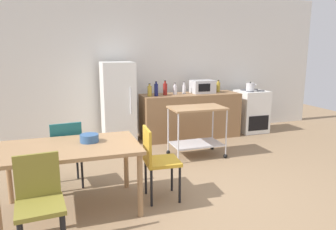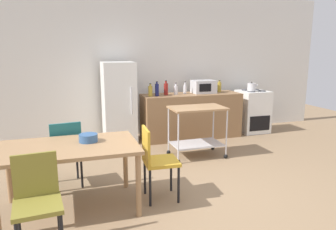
# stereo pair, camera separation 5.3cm
# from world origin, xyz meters

# --- Properties ---
(ground_plane) EXTENTS (12.00, 12.00, 0.00)m
(ground_plane) POSITION_xyz_m (0.00, 0.00, 0.00)
(ground_plane) COLOR #8C7051
(back_wall) EXTENTS (8.40, 0.12, 2.90)m
(back_wall) POSITION_xyz_m (0.00, 3.20, 1.45)
(back_wall) COLOR silver
(back_wall) RESTS_ON ground_plane
(kitchen_counter) EXTENTS (2.00, 0.64, 0.90)m
(kitchen_counter) POSITION_xyz_m (0.90, 2.60, 0.45)
(kitchen_counter) COLOR olive
(kitchen_counter) RESTS_ON ground_plane
(dining_table) EXTENTS (1.50, 0.90, 0.75)m
(dining_table) POSITION_xyz_m (-1.52, 0.18, 0.67)
(dining_table) COLOR #A37A51
(dining_table) RESTS_ON ground_plane
(chair_teal) EXTENTS (0.45, 0.45, 0.89)m
(chair_teal) POSITION_xyz_m (-1.56, 0.82, 0.52)
(chair_teal) COLOR #1E666B
(chair_teal) RESTS_ON ground_plane
(chair_mustard) EXTENTS (0.42, 0.42, 0.89)m
(chair_mustard) POSITION_xyz_m (-0.54, 0.13, 0.52)
(chair_mustard) COLOR gold
(chair_mustard) RESTS_ON ground_plane
(chair_olive) EXTENTS (0.43, 0.43, 0.89)m
(chair_olive) POSITION_xyz_m (-1.80, -0.55, 0.52)
(chair_olive) COLOR olive
(chair_olive) RESTS_ON ground_plane
(stove_oven) EXTENTS (0.60, 0.61, 0.92)m
(stove_oven) POSITION_xyz_m (2.35, 2.62, 0.45)
(stove_oven) COLOR white
(stove_oven) RESTS_ON ground_plane
(refrigerator) EXTENTS (0.60, 0.63, 1.55)m
(refrigerator) POSITION_xyz_m (-0.55, 2.70, 0.78)
(refrigerator) COLOR white
(refrigerator) RESTS_ON ground_plane
(kitchen_cart) EXTENTS (0.91, 0.57, 0.85)m
(kitchen_cart) POSITION_xyz_m (0.54, 1.44, 0.57)
(kitchen_cart) COLOR #A37A51
(kitchen_cart) RESTS_ON ground_plane
(bottle_sesame_oil) EXTENTS (0.08, 0.08, 0.24)m
(bottle_sesame_oil) POSITION_xyz_m (0.03, 2.53, 1.00)
(bottle_sesame_oil) COLOR gold
(bottle_sesame_oil) RESTS_ON kitchen_counter
(bottle_hot_sauce) EXTENTS (0.08, 0.08, 0.28)m
(bottle_hot_sauce) POSITION_xyz_m (0.16, 2.54, 1.02)
(bottle_hot_sauce) COLOR navy
(bottle_hot_sauce) RESTS_ON kitchen_counter
(bottle_wine) EXTENTS (0.08, 0.08, 0.28)m
(bottle_wine) POSITION_xyz_m (0.37, 2.61, 1.02)
(bottle_wine) COLOR maroon
(bottle_wine) RESTS_ON kitchen_counter
(bottle_soda) EXTENTS (0.08, 0.08, 0.23)m
(bottle_soda) POSITION_xyz_m (0.58, 2.62, 1.00)
(bottle_soda) COLOR silver
(bottle_soda) RESTS_ON kitchen_counter
(bottle_soy_sauce) EXTENTS (0.06, 0.06, 0.24)m
(bottle_soy_sauce) POSITION_xyz_m (0.79, 2.68, 0.99)
(bottle_soy_sauce) COLOR silver
(bottle_soy_sauce) RESTS_ON kitchen_counter
(microwave) EXTENTS (0.46, 0.35, 0.26)m
(microwave) POSITION_xyz_m (1.18, 2.64, 1.03)
(microwave) COLOR silver
(microwave) RESTS_ON kitchen_counter
(bottle_sparkling_water) EXTENTS (0.08, 0.08, 0.25)m
(bottle_sparkling_water) POSITION_xyz_m (1.57, 2.70, 1.01)
(bottle_sparkling_water) COLOR gold
(bottle_sparkling_water) RESTS_ON kitchen_counter
(fruit_bowl) EXTENTS (0.21, 0.21, 0.09)m
(fruit_bowl) POSITION_xyz_m (-1.29, 0.28, 0.79)
(fruit_bowl) COLOR #33598C
(fruit_bowl) RESTS_ON dining_table
(kettle) EXTENTS (0.24, 0.17, 0.19)m
(kettle) POSITION_xyz_m (2.23, 2.52, 1.00)
(kettle) COLOR silver
(kettle) RESTS_ON stove_oven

